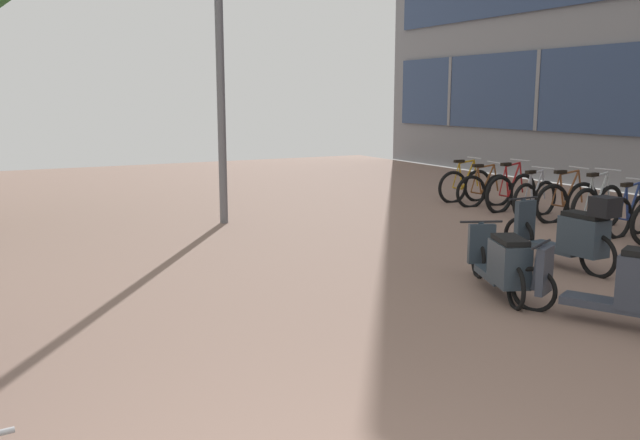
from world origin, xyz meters
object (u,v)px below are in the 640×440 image
(bicycle_rack_09, at_px, (465,186))
(scooter_mid, at_px, (635,281))
(scooter_near, at_px, (571,234))
(lamp_post, at_px, (219,27))
(bicycle_rack_08, at_px, (484,190))
(bicycle_rack_05, at_px, (567,202))
(bicycle_rack_03, at_px, (630,215))
(bicycle_rack_04, at_px, (597,207))
(bicycle_rack_06, at_px, (535,199))
(bicycle_rack_07, at_px, (511,193))
(scooter_far, at_px, (502,263))

(bicycle_rack_09, bearing_deg, scooter_mid, -118.11)
(scooter_near, height_order, lamp_post, lamp_post)
(bicycle_rack_08, bearing_deg, bicycle_rack_05, -86.42)
(bicycle_rack_03, bearing_deg, bicycle_rack_04, 87.36)
(bicycle_rack_06, bearing_deg, bicycle_rack_08, 91.25)
(bicycle_rack_07, bearing_deg, bicycle_rack_04, -89.27)
(bicycle_rack_05, height_order, scooter_far, bicycle_rack_05)
(bicycle_rack_04, height_order, bicycle_rack_06, bicycle_rack_04)
(scooter_far, bearing_deg, bicycle_rack_05, 35.33)
(bicycle_rack_04, height_order, scooter_far, bicycle_rack_04)
(bicycle_rack_06, xyz_separation_m, bicycle_rack_09, (0.03, 2.02, 0.01))
(scooter_mid, bearing_deg, bicycle_rack_07, 56.46)
(bicycle_rack_05, xyz_separation_m, bicycle_rack_09, (-0.07, 2.69, -0.01))
(bicycle_rack_06, bearing_deg, scooter_mid, -126.56)
(bicycle_rack_04, distance_m, bicycle_rack_06, 1.35)
(bicycle_rack_06, distance_m, scooter_mid, 6.28)
(bicycle_rack_04, relative_size, scooter_near, 0.76)
(bicycle_rack_04, xyz_separation_m, bicycle_rack_06, (-0.07, 1.34, -0.03))
(bicycle_rack_08, relative_size, lamp_post, 0.22)
(bicycle_rack_07, height_order, bicycle_rack_09, bicycle_rack_07)
(bicycle_rack_07, xyz_separation_m, scooter_mid, (-3.79, -5.72, 0.10))
(bicycle_rack_09, relative_size, scooter_mid, 0.79)
(bicycle_rack_05, xyz_separation_m, bicycle_rack_08, (-0.13, 2.02, -0.02))
(bicycle_rack_03, distance_m, lamp_post, 7.34)
(bicycle_rack_06, xyz_separation_m, lamp_post, (-5.31, 2.01, 2.99))
(bicycle_rack_07, bearing_deg, scooter_far, -133.86)
(bicycle_rack_09, height_order, lamp_post, lamp_post)
(bicycle_rack_05, bearing_deg, scooter_near, -136.43)
(bicycle_rack_06, height_order, bicycle_rack_09, bicycle_rack_09)
(bicycle_rack_07, bearing_deg, bicycle_rack_09, 90.75)
(bicycle_rack_03, height_order, bicycle_rack_09, bicycle_rack_09)
(scooter_near, xyz_separation_m, lamp_post, (-2.83, 5.14, 2.86))
(bicycle_rack_07, xyz_separation_m, lamp_post, (-5.36, 1.34, 2.96))
(bicycle_rack_05, relative_size, scooter_near, 0.74)
(bicycle_rack_07, height_order, scooter_far, bicycle_rack_07)
(bicycle_rack_03, bearing_deg, bicycle_rack_05, 87.74)
(scooter_near, bearing_deg, bicycle_rack_05, 43.57)
(bicycle_rack_05, bearing_deg, scooter_mid, -131.27)
(bicycle_rack_09, relative_size, scooter_near, 0.70)
(bicycle_rack_08, relative_size, bicycle_rack_09, 0.98)
(bicycle_rack_03, bearing_deg, scooter_far, -158.53)
(scooter_mid, bearing_deg, bicycle_rack_04, 44.13)
(bicycle_rack_05, xyz_separation_m, scooter_near, (-2.58, -2.45, 0.11))
(bicycle_rack_08, bearing_deg, scooter_mid, -120.15)
(bicycle_rack_04, bearing_deg, scooter_mid, -135.87)
(bicycle_rack_09, relative_size, lamp_post, 0.22)
(scooter_mid, distance_m, lamp_post, 7.77)
(bicycle_rack_06, bearing_deg, bicycle_rack_09, 89.11)
(bicycle_rack_06, height_order, scooter_near, scooter_near)
(bicycle_rack_08, bearing_deg, bicycle_rack_09, 84.82)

